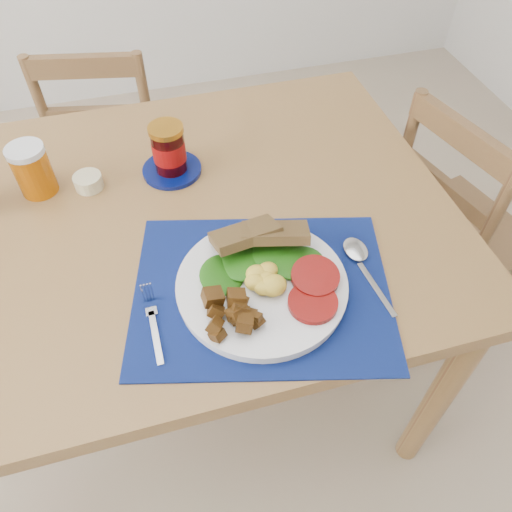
{
  "coord_description": "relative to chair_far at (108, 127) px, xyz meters",
  "views": [
    {
      "loc": [
        0.07,
        -0.58,
        1.5
      ],
      "look_at": [
        0.23,
        -0.01,
        0.8
      ],
      "focal_mm": 35.0,
      "sensor_mm": 36.0,
      "label": 1
    }
  ],
  "objects": [
    {
      "name": "ramekin",
      "position": [
        -0.04,
        -0.58,
        0.25
      ],
      "size": [
        0.06,
        0.06,
        0.03
      ],
      "primitive_type": "cylinder",
      "color": "beige",
      "rests_on": "table"
    },
    {
      "name": "juice_glass",
      "position": [
        -0.14,
        -0.56,
        0.29
      ],
      "size": [
        0.08,
        0.08,
        0.11
      ],
      "primitive_type": "cylinder",
      "color": "#AE5204",
      "rests_on": "table"
    },
    {
      "name": "jam_on_saucer",
      "position": [
        0.15,
        -0.57,
        0.29
      ],
      "size": [
        0.14,
        0.14,
        0.12
      ],
      "color": "#040E4E",
      "rests_on": "table"
    },
    {
      "name": "chair_far",
      "position": [
        0.0,
        0.0,
        0.0
      ],
      "size": [
        0.43,
        0.42,
        1.0
      ],
      "rotation": [
        0.0,
        0.0,
        2.94
      ],
      "color": "#50311D",
      "rests_on": "ground"
    },
    {
      "name": "spoon",
      "position": [
        0.46,
        -0.95,
        0.24
      ],
      "size": [
        0.05,
        0.2,
        0.01
      ],
      "rotation": [
        0.0,
        0.0,
        0.09
      ],
      "color": "#B2B5BA",
      "rests_on": "placemat"
    },
    {
      "name": "table",
      "position": [
        0.03,
        -0.71,
        0.15
      ],
      "size": [
        1.4,
        0.9,
        0.75
      ],
      "color": "brown",
      "rests_on": "ground"
    },
    {
      "name": "fork",
      "position": [
        0.05,
        -0.98,
        0.24
      ],
      "size": [
        0.02,
        0.16,
        0.0
      ],
      "rotation": [
        0.0,
        0.0,
        0.01
      ],
      "color": "#B2B5BA",
      "rests_on": "placemat"
    },
    {
      "name": "breakfast_plate",
      "position": [
        0.25,
        -0.96,
        0.26
      ],
      "size": [
        0.31,
        0.31,
        0.08
      ],
      "rotation": [
        0.0,
        0.0,
        -0.0
      ],
      "color": "silver",
      "rests_on": "placemat"
    },
    {
      "name": "ground",
      "position": [
        0.03,
        -0.91,
        -0.52
      ],
      "size": [
        4.0,
        4.0,
        0.0
      ],
      "primitive_type": "plane",
      "color": "tan",
      "rests_on": "ground"
    },
    {
      "name": "placemat",
      "position": [
        0.26,
        -0.96,
        0.24
      ],
      "size": [
        0.55,
        0.48,
        0.0
      ],
      "primitive_type": "cube",
      "rotation": [
        0.0,
        0.0,
        -0.25
      ],
      "color": "black",
      "rests_on": "table"
    },
    {
      "name": "chair_end",
      "position": [
        0.92,
        -0.66,
        0.01
      ],
      "size": [
        0.44,
        0.45,
        1.01
      ],
      "rotation": [
        0.0,
        0.0,
        1.81
      ],
      "color": "#50311D",
      "rests_on": "ground"
    }
  ]
}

